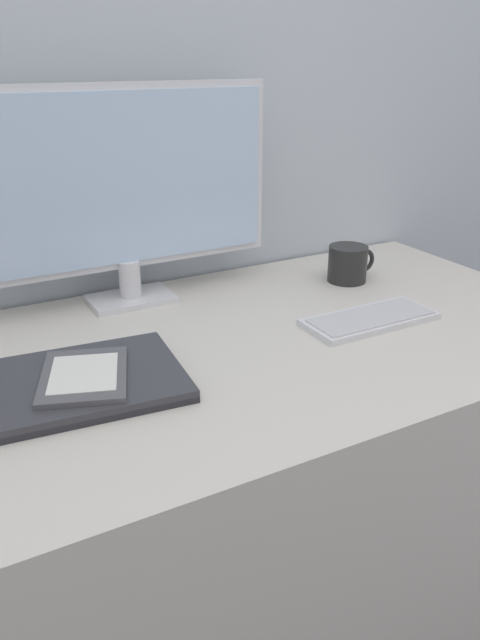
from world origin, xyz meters
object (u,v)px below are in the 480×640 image
(ereader, at_px, (84,376))
(keyboard, at_px, (370,319))
(coffee_mug, at_px, (348,264))
(monitor, at_px, (123,188))
(laptop, at_px, (78,383))

(ereader, bearing_deg, keyboard, -0.39)
(keyboard, relative_size, coffee_mug, 2.21)
(monitor, distance_m, keyboard, 0.54)
(monitor, bearing_deg, ereader, -120.16)
(ereader, xyz_separation_m, coffee_mug, (0.66, 0.21, 0.01))
(keyboard, bearing_deg, coffee_mug, 62.71)
(monitor, relative_size, coffee_mug, 5.24)
(keyboard, distance_m, ereader, 0.55)
(monitor, bearing_deg, coffee_mug, -13.73)
(ereader, height_order, coffee_mug, coffee_mug)
(monitor, relative_size, laptop, 1.84)
(laptop, bearing_deg, coffee_mug, 16.41)
(keyboard, height_order, coffee_mug, coffee_mug)
(laptop, height_order, coffee_mug, coffee_mug)
(keyboard, distance_m, coffee_mug, 0.24)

